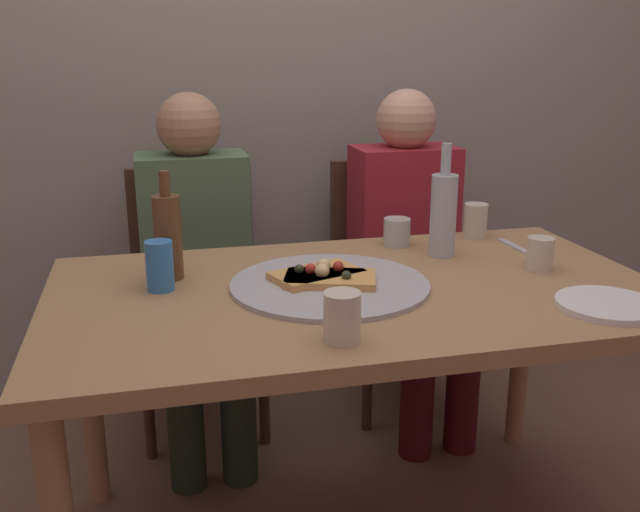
{
  "coord_description": "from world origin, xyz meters",
  "views": [
    {
      "loc": [
        -0.48,
        -1.56,
        1.31
      ],
      "look_at": [
        -0.07,
        0.11,
        0.79
      ],
      "focal_mm": 39.36,
      "sensor_mm": 36.0,
      "label": 1
    }
  ],
  "objects_px": {
    "dining_table": "(357,318)",
    "short_glass": "(342,317)",
    "pizza_slice_last": "(318,274)",
    "guest_in_beanie": "(411,244)",
    "wine_glass": "(540,254)",
    "wine_bottle": "(443,213)",
    "pizza_slice_extra": "(329,278)",
    "plate_stack": "(608,305)",
    "tumbler_near": "(397,232)",
    "beer_bottle": "(168,235)",
    "chair_left": "(196,281)",
    "chair_right": "(395,266)",
    "guest_in_sweater": "(198,258)",
    "pizza_tray": "(330,285)",
    "soda_can": "(160,266)",
    "tumbler_far": "(475,221)",
    "table_knife": "(520,249)"
  },
  "relations": [
    {
      "from": "pizza_slice_last",
      "to": "chair_left",
      "type": "xyz_separation_m",
      "value": [
        -0.26,
        0.77,
        -0.25
      ]
    },
    {
      "from": "wine_bottle",
      "to": "tumbler_far",
      "type": "bearing_deg",
      "value": 41.65
    },
    {
      "from": "short_glass",
      "to": "guest_in_beanie",
      "type": "bearing_deg",
      "value": 61.77
    },
    {
      "from": "dining_table",
      "to": "chair_right",
      "type": "xyz_separation_m",
      "value": [
        0.4,
        0.83,
        -0.15
      ]
    },
    {
      "from": "beer_bottle",
      "to": "soda_can",
      "type": "height_order",
      "value": "beer_bottle"
    },
    {
      "from": "guest_in_beanie",
      "to": "pizza_slice_extra",
      "type": "bearing_deg",
      "value": 54.55
    },
    {
      "from": "beer_bottle",
      "to": "guest_in_beanie",
      "type": "xyz_separation_m",
      "value": [
        0.85,
        0.5,
        -0.21
      ]
    },
    {
      "from": "plate_stack",
      "to": "guest_in_beanie",
      "type": "bearing_deg",
      "value": 96.13
    },
    {
      "from": "dining_table",
      "to": "tumbler_far",
      "type": "relative_size",
      "value": 14.2
    },
    {
      "from": "tumbler_near",
      "to": "short_glass",
      "type": "xyz_separation_m",
      "value": [
        -0.35,
        -0.64,
        0.01
      ]
    },
    {
      "from": "dining_table",
      "to": "guest_in_beanie",
      "type": "height_order",
      "value": "guest_in_beanie"
    },
    {
      "from": "pizza_slice_extra",
      "to": "soda_can",
      "type": "height_order",
      "value": "soda_can"
    },
    {
      "from": "plate_stack",
      "to": "guest_in_sweater",
      "type": "distance_m",
      "value": 1.28
    },
    {
      "from": "pizza_slice_last",
      "to": "wine_glass",
      "type": "height_order",
      "value": "wine_glass"
    },
    {
      "from": "table_knife",
      "to": "guest_in_sweater",
      "type": "height_order",
      "value": "guest_in_sweater"
    },
    {
      "from": "dining_table",
      "to": "short_glass",
      "type": "xyz_separation_m",
      "value": [
        -0.12,
        -0.31,
        0.13
      ]
    },
    {
      "from": "wine_bottle",
      "to": "guest_in_beanie",
      "type": "bearing_deg",
      "value": 78.62
    },
    {
      "from": "beer_bottle",
      "to": "chair_left",
      "type": "height_order",
      "value": "beer_bottle"
    },
    {
      "from": "pizza_slice_last",
      "to": "pizza_slice_extra",
      "type": "xyz_separation_m",
      "value": [
        0.02,
        -0.04,
        0.0
      ]
    },
    {
      "from": "dining_table",
      "to": "chair_left",
      "type": "bearing_deg",
      "value": 112.48
    },
    {
      "from": "wine_bottle",
      "to": "plate_stack",
      "type": "height_order",
      "value": "wine_bottle"
    },
    {
      "from": "pizza_slice_last",
      "to": "wine_bottle",
      "type": "distance_m",
      "value": 0.43
    },
    {
      "from": "pizza_slice_extra",
      "to": "short_glass",
      "type": "xyz_separation_m",
      "value": [
        -0.06,
        -0.32,
        0.03
      ]
    },
    {
      "from": "tumbler_far",
      "to": "soda_can",
      "type": "height_order",
      "value": "soda_can"
    },
    {
      "from": "short_glass",
      "to": "chair_right",
      "type": "height_order",
      "value": "chair_right"
    },
    {
      "from": "wine_glass",
      "to": "soda_can",
      "type": "height_order",
      "value": "soda_can"
    },
    {
      "from": "tumbler_far",
      "to": "wine_glass",
      "type": "xyz_separation_m",
      "value": [
        0.02,
        -0.34,
        -0.01
      ]
    },
    {
      "from": "pizza_slice_last",
      "to": "guest_in_beanie",
      "type": "height_order",
      "value": "guest_in_beanie"
    },
    {
      "from": "pizza_slice_extra",
      "to": "wine_bottle",
      "type": "distance_m",
      "value": 0.43
    },
    {
      "from": "dining_table",
      "to": "guest_in_sweater",
      "type": "bearing_deg",
      "value": 116.86
    },
    {
      "from": "table_knife",
      "to": "guest_in_sweater",
      "type": "bearing_deg",
      "value": -120.48
    },
    {
      "from": "dining_table",
      "to": "wine_glass",
      "type": "xyz_separation_m",
      "value": [
        0.51,
        0.02,
        0.13
      ]
    },
    {
      "from": "pizza_slice_extra",
      "to": "wine_glass",
      "type": "bearing_deg",
      "value": 0.38
    },
    {
      "from": "chair_right",
      "to": "plate_stack",
      "type": "bearing_deg",
      "value": 95.29
    },
    {
      "from": "pizza_tray",
      "to": "wine_bottle",
      "type": "bearing_deg",
      "value": 26.53
    },
    {
      "from": "beer_bottle",
      "to": "tumbler_near",
      "type": "bearing_deg",
      "value": 13.06
    },
    {
      "from": "tumbler_far",
      "to": "soda_can",
      "type": "distance_m",
      "value": 0.99
    },
    {
      "from": "guest_in_sweater",
      "to": "tumbler_far",
      "type": "bearing_deg",
      "value": 159.12
    },
    {
      "from": "wine_bottle",
      "to": "guest_in_beanie",
      "type": "xyz_separation_m",
      "value": [
        0.1,
        0.47,
        -0.22
      ]
    },
    {
      "from": "pizza_slice_last",
      "to": "tumbler_far",
      "type": "distance_m",
      "value": 0.65
    },
    {
      "from": "dining_table",
      "to": "tumbler_far",
      "type": "bearing_deg",
      "value": 36.54
    },
    {
      "from": "table_knife",
      "to": "chair_right",
      "type": "xyz_separation_m",
      "value": [
        -0.15,
        0.63,
        -0.23
      ]
    },
    {
      "from": "short_glass",
      "to": "guest_in_sweater",
      "type": "height_order",
      "value": "guest_in_sweater"
    },
    {
      "from": "pizza_slice_last",
      "to": "wine_bottle",
      "type": "relative_size",
      "value": 0.79
    },
    {
      "from": "tumbler_far",
      "to": "plate_stack",
      "type": "height_order",
      "value": "tumbler_far"
    },
    {
      "from": "short_glass",
      "to": "chair_left",
      "type": "xyz_separation_m",
      "value": [
        -0.22,
        1.13,
        -0.28
      ]
    },
    {
      "from": "pizza_slice_extra",
      "to": "plate_stack",
      "type": "distance_m",
      "value": 0.64
    },
    {
      "from": "chair_right",
      "to": "guest_in_sweater",
      "type": "xyz_separation_m",
      "value": [
        -0.74,
        -0.15,
        0.13
      ]
    },
    {
      "from": "pizza_tray",
      "to": "chair_right",
      "type": "bearing_deg",
      "value": 59.99
    },
    {
      "from": "wine_bottle",
      "to": "soda_can",
      "type": "relative_size",
      "value": 2.59
    }
  ]
}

